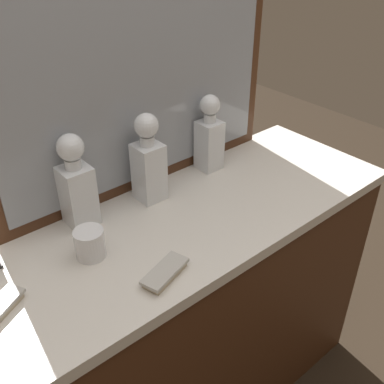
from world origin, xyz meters
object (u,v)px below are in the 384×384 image
Objects in this scene: silver_brush_rear at (165,273)px; crystal_decanter_right at (209,140)px; crystal_decanter_far_right at (149,166)px; crystal_tumbler_rear at (90,245)px; crystal_decanter_far_left at (77,189)px.

crystal_decanter_right is at bearing 36.70° from silver_brush_rear.
crystal_decanter_far_right is 3.52× the size of crystal_tumbler_rear.
crystal_tumbler_rear reaches higher than silver_brush_rear.
crystal_decanter_right is 0.59m from crystal_tumbler_rear.
crystal_decanter_far_right is 0.33m from crystal_tumbler_rear.
crystal_decanter_far_right is 0.39m from silver_brush_rear.
crystal_decanter_far_left is 1.05× the size of crystal_decanter_right.
crystal_decanter_far_left is at bearing 179.71° from crystal_decanter_right.
crystal_decanter_far_left is 0.37m from silver_brush_rear.
crystal_tumbler_rear is at bearing -165.07° from crystal_decanter_right.
crystal_decanter_far_right is 1.01× the size of crystal_decanter_far_left.
silver_brush_rear is at bearing -120.29° from crystal_decanter_far_right.
crystal_decanter_right is at bearing 14.93° from crystal_tumbler_rear.
silver_brush_rear is (0.05, -0.35, -0.10)m from crystal_decanter_far_left.
crystal_decanter_right is at bearing -0.29° from crystal_decanter_far_left.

